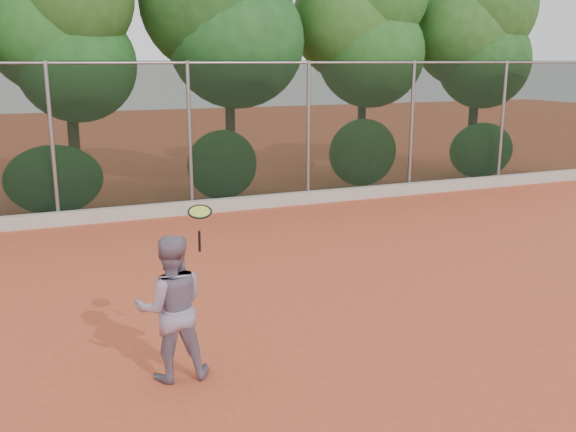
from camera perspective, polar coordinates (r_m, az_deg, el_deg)
name	(u,v)px	position (r m, az deg, el deg)	size (l,w,h in m)	color
ground	(315,319)	(9.05, 2.43, -9.11)	(80.00, 80.00, 0.00)	#C64F2E
concrete_curb	(194,207)	(15.19, -8.34, 0.77)	(24.00, 0.20, 0.30)	#B8B3AB
tennis_player	(171,308)	(7.29, -10.34, -8.03)	(0.81, 0.63, 1.67)	gray
chainlink_fence	(190,134)	(15.08, -8.73, 7.25)	(24.09, 0.09, 3.50)	black
foliage_backdrop	(145,23)	(16.84, -12.61, 16.41)	(23.70, 3.63, 7.55)	#3C2517
tennis_racket	(200,215)	(7.05, -7.85, 0.07)	(0.32, 0.32, 0.54)	black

